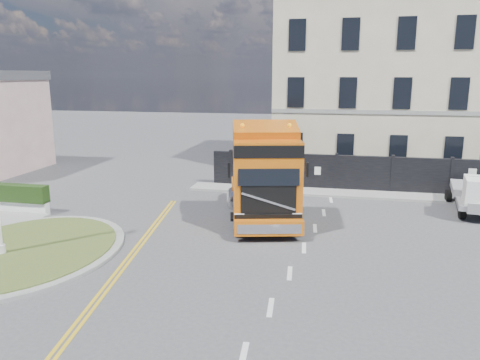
# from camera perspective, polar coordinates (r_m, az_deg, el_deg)

# --- Properties ---
(ground) EXTENTS (120.00, 120.00, 0.00)m
(ground) POSITION_cam_1_polar(r_m,az_deg,el_deg) (18.61, -1.28, -7.19)
(ground) COLOR #424244
(ground) RESTS_ON ground
(traffic_island) EXTENTS (6.80, 6.80, 0.17)m
(traffic_island) POSITION_cam_1_polar(r_m,az_deg,el_deg) (18.89, -24.90, -7.86)
(traffic_island) COLOR gray
(traffic_island) RESTS_ON ground
(hoarding_fence) EXTENTS (18.80, 0.25, 2.00)m
(hoarding_fence) POSITION_cam_1_polar(r_m,az_deg,el_deg) (26.70, 17.08, 0.62)
(hoarding_fence) COLOR black
(hoarding_fence) RESTS_ON ground
(georgian_building) EXTENTS (12.30, 10.30, 12.80)m
(georgian_building) POSITION_cam_1_polar(r_m,az_deg,el_deg) (33.61, 15.55, 11.30)
(georgian_building) COLOR beige
(georgian_building) RESTS_ON ground
(pavement_far) EXTENTS (20.00, 1.60, 0.12)m
(pavement_far) POSITION_cam_1_polar(r_m,az_deg,el_deg) (25.99, 15.90, -1.76)
(pavement_far) COLOR gray
(pavement_far) RESTS_ON ground
(truck) EXTENTS (4.22, 7.58, 4.29)m
(truck) POSITION_cam_1_polar(r_m,az_deg,el_deg) (20.04, 3.01, -0.02)
(truck) COLOR black
(truck) RESTS_ON ground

